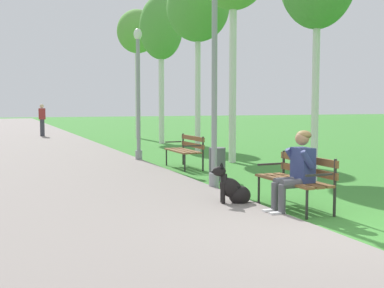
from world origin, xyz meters
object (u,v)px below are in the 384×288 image
birch_tree_fourth (198,8)px  pedestrian_distant (42,120)px  lamp_post_near (214,80)px  birch_tree_sixth (137,33)px  lamp_post_mid (138,93)px  person_seated_on_near_bench (297,168)px  birch_tree_fifth (161,29)px  dog_black (233,189)px  park_bench_mid (186,148)px  litter_bin (217,164)px  park_bench_near (297,176)px

birch_tree_fourth → pedestrian_distant: (-4.22, 10.26, -4.00)m
lamp_post_near → birch_tree_sixth: bearing=80.3°
lamp_post_near → lamp_post_mid: bearing=91.1°
person_seated_on_near_bench → birch_tree_fifth: birch_tree_fifth is taller
birch_tree_fifth → pedestrian_distant: (-4.26, 6.22, -3.87)m
dog_black → birch_tree_sixth: bearing=79.9°
park_bench_mid → lamp_post_near: 3.49m
person_seated_on_near_bench → litter_bin: person_seated_on_near_bench is taller
park_bench_mid → lamp_post_near: lamp_post_near is taller
park_bench_mid → birch_tree_sixth: bearing=80.6°
birch_tree_fourth → litter_bin: bearing=-108.5°
litter_bin → pedestrian_distant: pedestrian_distant is taller
park_bench_mid → lamp_post_mid: 2.61m
lamp_post_near → birch_tree_sixth: (2.44, 14.29, 2.89)m
lamp_post_near → birch_tree_fifth: birch_tree_fifth is taller
lamp_post_mid → birch_tree_fifth: bearing=65.7°
park_bench_mid → pedestrian_distant: 14.20m
park_bench_near → birch_tree_fifth: 13.86m
park_bench_mid → dog_black: size_ratio=1.84×
lamp_post_near → birch_tree_fourth: birch_tree_fourth is taller
person_seated_on_near_bench → birch_tree_fourth: birch_tree_fourth is taller
person_seated_on_near_bench → birch_tree_fourth: bearing=76.5°
park_bench_mid → person_seated_on_near_bench: (-0.35, -5.55, 0.17)m
person_seated_on_near_bench → lamp_post_mid: bearing=92.5°
park_bench_mid → dog_black: park_bench_mid is taller
dog_black → pedestrian_distant: (-1.38, 18.67, 0.58)m
park_bench_near → birch_tree_fifth: bearing=81.1°
park_bench_mid → lamp_post_mid: size_ratio=0.40×
lamp_post_mid → pedestrian_distant: (-1.67, 11.94, -1.13)m
park_bench_near → birch_tree_fourth: 10.19m
park_bench_near → park_bench_mid: same height
birch_tree_sixth → birch_tree_fourth: bearing=-89.9°
park_bench_near → lamp_post_near: size_ratio=0.37×
birch_tree_sixth → park_bench_mid: bearing=-99.4°
park_bench_mid → lamp_post_near: bearing=-100.9°
litter_bin → park_bench_near: bearing=-91.3°
person_seated_on_near_bench → birch_tree_sixth: size_ratio=0.20×
birch_tree_sixth → dog_black: bearing=-100.1°
birch_tree_fifth → birch_tree_sixth: 3.47m
litter_bin → lamp_post_near: bearing=-117.9°
lamp_post_near → pedestrian_distant: bearing=95.9°
person_seated_on_near_bench → lamp_post_mid: size_ratio=0.33×
person_seated_on_near_bench → lamp_post_near: (-0.23, 2.50, 1.43)m
litter_bin → birch_tree_sixth: bearing=81.8°
lamp_post_near → lamp_post_mid: size_ratio=1.07×
dog_black → lamp_post_near: bearing=76.6°
park_bench_near → park_bench_mid: bearing=88.4°
birch_tree_fifth → lamp_post_mid: bearing=-114.3°
person_seated_on_near_bench → dog_black: (-0.62, 0.87, -0.42)m
person_seated_on_near_bench → pedestrian_distant: 19.65m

